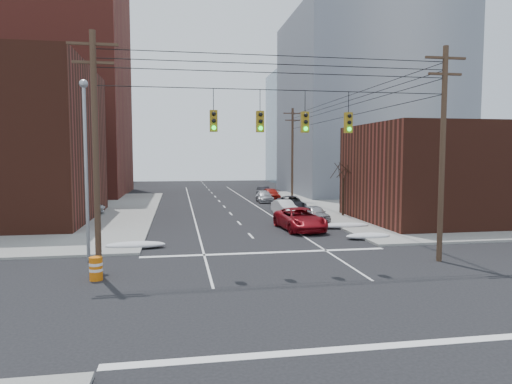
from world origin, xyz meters
name	(u,v)px	position (x,y,z in m)	size (l,w,h in m)	color
ground	(296,285)	(0.00, 0.00, 0.00)	(160.00, 160.00, 0.00)	black
sidewalk_ne	(470,204)	(27.00, 27.00, 0.07)	(40.00, 40.00, 0.15)	gray
building_brick_tall	(32,84)	(-24.00, 48.00, 15.00)	(24.00, 20.00, 30.00)	maroon
building_brick_far	(66,153)	(-26.00, 74.00, 6.00)	(22.00, 18.00, 12.00)	#482015
building_office	(367,106)	(22.00, 44.00, 12.50)	(22.00, 20.00, 25.00)	gray
building_glass	(323,128)	(24.00, 70.00, 11.00)	(20.00, 18.00, 22.00)	gray
building_storefront	(457,173)	(18.00, 16.00, 4.00)	(16.00, 12.00, 8.00)	#482015
utility_pole_left	(96,149)	(-8.50, 3.00, 5.78)	(2.20, 0.28, 11.00)	#473323
utility_pole_right	(443,150)	(8.50, 3.00, 5.78)	(2.20, 0.28, 11.00)	#473323
utility_pole_far	(292,153)	(8.50, 34.00, 5.78)	(2.20, 0.28, 11.00)	#473323
traffic_signals	(283,120)	(0.10, 2.97, 7.17)	(17.00, 0.42, 2.02)	black
street_light	(86,155)	(-9.50, 6.00, 5.54)	(0.44, 0.44, 9.32)	gray
bare_tree	(343,191)	(9.59, 20.00, 2.32)	(2.09, 2.20, 4.93)	black
snow_nw	(136,245)	(-7.40, 9.00, 0.21)	(3.50, 1.08, 0.42)	silver
snow_ne	(368,236)	(7.40, 9.50, 0.21)	(3.00, 1.08, 0.42)	silver
snow_east_far	(343,226)	(7.40, 14.00, 0.21)	(4.00, 1.08, 0.42)	silver
red_pickup	(300,219)	(3.95, 13.81, 0.81)	(2.69, 5.83, 1.62)	maroon
parked_car_a	(315,213)	(6.40, 17.98, 0.66)	(1.56, 3.88, 1.32)	#AAAAAE
parked_car_b	(285,207)	(4.91, 22.70, 0.66)	(1.40, 4.00, 1.32)	white
parked_car_c	(291,204)	(6.10, 25.00, 0.74)	(2.44, 5.29, 1.47)	black
parked_car_d	(264,197)	(5.16, 34.09, 0.63)	(1.76, 4.34, 1.26)	#9E9EA2
parked_car_e	(271,194)	(6.40, 36.25, 0.74)	(1.76, 4.36, 1.49)	#99140D
parked_car_f	(264,192)	(6.33, 40.75, 0.67)	(1.43, 4.09, 1.35)	black
lot_car_a	(48,210)	(-15.67, 22.14, 0.88)	(1.55, 4.44, 1.46)	white
lot_car_b	(74,206)	(-14.18, 24.58, 0.91)	(2.51, 5.45, 1.51)	#B9BABE
lot_car_c	(29,210)	(-17.42, 22.84, 0.81)	(1.85, 4.55, 1.32)	black
lot_car_d	(55,203)	(-16.74, 28.53, 0.87)	(1.70, 4.23, 1.44)	silver
construction_barrel	(96,268)	(-8.50, 2.24, 0.53)	(0.69, 0.69, 1.03)	#D5640B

